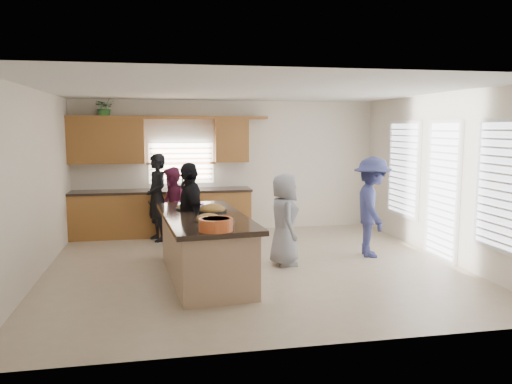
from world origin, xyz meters
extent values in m
plane|color=#C0AA8F|center=(0.00, 0.00, 0.00)|extent=(6.50, 6.50, 0.00)
cube|color=silver|center=(0.00, 3.00, 1.40)|extent=(6.50, 0.02, 2.80)
cube|color=silver|center=(0.00, -3.00, 1.40)|extent=(6.50, 0.02, 2.80)
cube|color=silver|center=(-3.25, 0.00, 1.40)|extent=(0.02, 6.00, 2.80)
cube|color=silver|center=(3.25, 0.00, 1.40)|extent=(0.02, 6.00, 2.80)
cube|color=white|center=(0.00, 0.00, 2.80)|extent=(6.50, 6.00, 0.02)
cube|color=#995B2C|center=(-1.43, 2.69, 0.45)|extent=(3.65, 0.62, 0.90)
cube|color=black|center=(-1.43, 2.69, 0.93)|extent=(3.70, 0.65, 0.05)
cube|color=#995B2C|center=(-2.50, 2.82, 1.95)|extent=(1.50, 0.36, 0.90)
cube|color=#995B2C|center=(0.05, 2.82, 1.95)|extent=(0.70, 0.36, 0.90)
cube|color=#995B2C|center=(-1.23, 2.82, 2.43)|extent=(4.05, 0.40, 0.06)
cube|color=brown|center=(-1.00, 2.96, 1.48)|extent=(1.35, 0.08, 0.85)
cube|color=white|center=(3.22, 1.30, 1.42)|extent=(0.06, 1.10, 1.75)
cube|color=white|center=(3.22, -0.10, 1.17)|extent=(0.06, 0.85, 2.25)
cube|color=white|center=(3.22, -1.60, 1.42)|extent=(0.06, 1.10, 1.75)
cube|color=tan|center=(-0.82, -0.43, 0.44)|extent=(1.22, 2.58, 0.88)
cube|color=black|center=(-0.82, -0.43, 0.92)|extent=(1.39, 2.79, 0.07)
cube|color=black|center=(-0.82, -0.43, 0.04)|extent=(1.13, 2.49, 0.08)
cylinder|color=black|center=(-0.81, -0.94, 0.96)|extent=(0.38, 0.38, 0.02)
ellipsoid|color=#A87D34|center=(-0.81, -0.94, 0.98)|extent=(0.34, 0.34, 0.15)
cylinder|color=black|center=(-0.67, -0.16, 0.96)|extent=(0.44, 0.44, 0.02)
ellipsoid|color=#A87D34|center=(-0.67, -0.16, 0.98)|extent=(0.40, 0.40, 0.18)
cylinder|color=black|center=(-1.03, 0.15, 0.96)|extent=(0.36, 0.36, 0.02)
ellipsoid|color=tan|center=(-1.03, 0.15, 0.98)|extent=(0.33, 0.33, 0.15)
cylinder|color=#CA5424|center=(-0.78, -1.59, 1.03)|extent=(0.43, 0.43, 0.16)
cylinder|color=beige|center=(-0.78, -1.59, 1.09)|extent=(0.35, 0.35, 0.04)
cylinder|color=white|center=(-0.54, -1.29, 1.00)|extent=(0.09, 0.09, 0.09)
cylinder|color=#BB94D8|center=(-0.86, 0.39, 0.98)|extent=(0.20, 0.20, 0.05)
cylinder|color=silver|center=(-0.97, 0.81, 1.04)|extent=(0.13, 0.13, 0.18)
imported|color=#2E6E2C|center=(-2.50, 2.82, 2.62)|extent=(0.50, 0.47, 0.45)
imported|color=black|center=(-1.52, 2.21, 0.86)|extent=(0.61, 0.73, 1.72)
imported|color=maroon|center=(-1.23, 2.00, 0.74)|extent=(0.60, 0.75, 1.47)
imported|color=black|center=(-1.01, 0.05, 0.85)|extent=(0.58, 1.05, 1.70)
imported|color=navy|center=(2.14, 0.29, 0.87)|extent=(0.89, 1.24, 1.73)
imported|color=gray|center=(0.51, 0.04, 0.75)|extent=(0.49, 0.74, 1.50)
camera|label=1|loc=(-1.45, -7.68, 2.23)|focal=35.00mm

